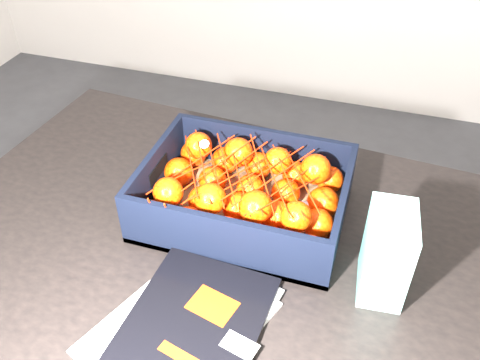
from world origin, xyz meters
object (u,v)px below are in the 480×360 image
(magazine_stack, at_px, (186,327))
(retail_carton, at_px, (386,253))
(table, at_px, (233,278))
(produce_crate, at_px, (245,200))

(magazine_stack, height_order, retail_carton, retail_carton)
(table, xyz_separation_m, magazine_stack, (-0.01, -0.20, 0.11))
(magazine_stack, distance_m, produce_crate, 0.29)
(table, height_order, retail_carton, retail_carton)
(retail_carton, bearing_deg, table, 171.55)
(produce_crate, bearing_deg, retail_carton, -21.07)
(table, bearing_deg, retail_carton, -3.67)
(magazine_stack, bearing_deg, table, 87.06)
(table, bearing_deg, produce_crate, 92.10)
(table, relative_size, retail_carton, 7.70)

